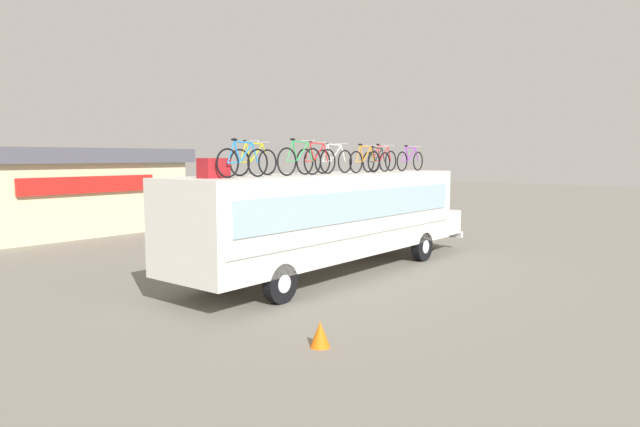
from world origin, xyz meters
TOP-DOWN VIEW (x-y plane):
  - ground_plane at (0.00, 0.00)m, footprint 120.00×120.00m
  - bus at (0.22, 0.00)m, footprint 12.10×2.65m
  - luggage_bag_1 at (-4.39, -0.04)m, footprint 0.68×0.42m
  - rooftop_bicycle_1 at (-3.75, -0.35)m, footprint 1.67×0.44m
  - rooftop_bicycle_2 at (-2.70, 0.35)m, footprint 1.70×0.44m
  - rooftop_bicycle_3 at (-1.72, -0.38)m, footprint 1.78×0.44m
  - rooftop_bicycle_4 at (-0.71, -0.12)m, footprint 1.75×0.44m
  - rooftop_bicycle_5 at (0.25, -0.01)m, footprint 1.81×0.44m
  - rooftop_bicycle_6 at (1.25, -0.45)m, footprint 1.64×0.44m
  - rooftop_bicycle_7 at (2.25, -0.22)m, footprint 1.60×0.44m
  - rooftop_bicycle_8 at (3.16, 0.15)m, footprint 1.77×0.44m
  - rooftop_bicycle_9 at (4.15, -0.36)m, footprint 1.77×0.44m
  - roadside_building at (-0.68, 16.05)m, footprint 10.88×7.84m
  - traffic_cone at (-5.15, -3.84)m, footprint 0.37×0.37m

SIDE VIEW (x-z plane):
  - ground_plane at x=0.00m, z-range 0.00..0.00m
  - traffic_cone at x=-5.15m, z-range 0.00..0.48m
  - bus at x=0.22m, z-range 0.27..3.28m
  - roadside_building at x=-0.68m, z-range 0.04..3.92m
  - luggage_bag_1 at x=-4.39m, z-range 3.01..3.47m
  - rooftop_bicycle_7 at x=2.25m, z-range 2.94..3.80m
  - rooftop_bicycle_6 at x=1.25m, z-range 2.93..3.82m
  - rooftop_bicycle_9 at x=4.15m, z-range 2.93..3.83m
  - rooftop_bicycle_1 at x=-3.75m, z-range 2.93..3.85m
  - rooftop_bicycle_2 at x=-2.70m, z-range 2.93..3.85m
  - rooftop_bicycle_8 at x=3.16m, z-range 2.93..3.86m
  - rooftop_bicycle_5 at x=0.25m, z-range 2.93..3.86m
  - rooftop_bicycle_4 at x=-0.71m, z-range 2.92..3.88m
  - rooftop_bicycle_3 at x=-1.72m, z-range 2.92..3.90m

